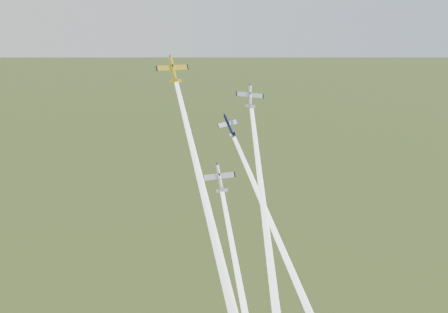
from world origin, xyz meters
TOP-DOWN VIEW (x-y plane):
  - plane_yellow at (-7.83, 4.48)m, footprint 8.17×5.41m
  - smoke_trail_yellow at (-7.89, -13.19)m, footprint 2.39×33.75m
  - plane_navy at (4.53, 0.32)m, footprint 7.85×6.48m
  - smoke_trail_navy at (11.45, -20.15)m, footprint 15.45×40.13m
  - plane_silver_right at (10.63, 0.93)m, footprint 8.67×6.30m
  - smoke_trail_silver_right at (5.05, -18.29)m, footprint 12.88×37.53m
  - plane_silver_low at (-2.19, -8.12)m, footprint 8.56×6.31m

SIDE VIEW (x-z plane):
  - smoke_trail_navy at x=11.45m, z-range 33.27..95.40m
  - smoke_trail_silver_right at x=5.05m, z-range 44.49..101.74m
  - smoke_trail_yellow at x=-7.89m, z-range 58.99..109.07m
  - plane_silver_low at x=-2.19m, z-range 84.01..91.31m
  - plane_navy at x=4.53m, z-range 94.36..100.57m
  - plane_silver_right at x=10.63m, z-range 100.15..107.46m
  - plane_yellow at x=-7.83m, z-range 107.39..114.89m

